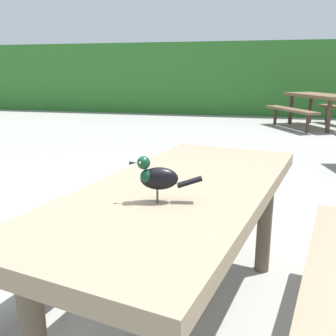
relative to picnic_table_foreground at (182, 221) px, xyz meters
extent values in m
cube|color=#2D6B28|center=(-0.13, 9.81, 0.46)|extent=(28.00, 1.25, 2.03)
cube|color=#84725B|center=(0.00, 0.00, 0.15)|extent=(1.11, 1.92, 0.07)
cylinder|color=brown|center=(-0.12, 0.74, -0.22)|extent=(0.09, 0.09, 0.67)
cylinder|color=brown|center=(0.40, 0.63, -0.22)|extent=(0.09, 0.09, 0.67)
cube|color=#84725B|center=(-0.69, 0.14, -0.14)|extent=(0.62, 1.73, 0.05)
cylinder|color=brown|center=(-0.55, 0.77, -0.36)|extent=(0.07, 0.07, 0.39)
ellipsoid|color=black|center=(-0.04, -0.26, 0.28)|extent=(0.16, 0.10, 0.09)
ellipsoid|color=#0F3823|center=(-0.08, -0.27, 0.29)|extent=(0.08, 0.07, 0.06)
sphere|color=#0F3823|center=(-0.10, -0.27, 0.34)|extent=(0.05, 0.05, 0.05)
sphere|color=#EAE08C|center=(-0.11, -0.29, 0.35)|extent=(0.01, 0.01, 0.01)
sphere|color=#EAE08C|center=(-0.12, -0.25, 0.35)|extent=(0.01, 0.01, 0.01)
cone|color=black|center=(-0.14, -0.28, 0.34)|extent=(0.03, 0.02, 0.02)
cube|color=black|center=(0.08, -0.23, 0.27)|extent=(0.10, 0.06, 0.04)
cylinder|color=#47423D|center=(-0.05, -0.27, 0.21)|extent=(0.01, 0.01, 0.05)
cylinder|color=#47423D|center=(-0.05, -0.25, 0.21)|extent=(0.01, 0.01, 0.05)
cube|color=brown|center=(1.66, 7.33, 0.15)|extent=(1.50, 1.95, 0.07)
cylinder|color=#423324|center=(1.74, 6.58, -0.22)|extent=(0.09, 0.09, 0.67)
cylinder|color=#423324|center=(1.10, 7.83, -0.22)|extent=(0.09, 0.09, 0.67)
cylinder|color=#423324|center=(1.57, 8.07, -0.22)|extent=(0.09, 0.09, 0.67)
cube|color=brown|center=(1.04, 7.01, -0.14)|extent=(1.04, 1.65, 0.05)
cylinder|color=#423324|center=(1.33, 6.44, -0.36)|extent=(0.07, 0.07, 0.39)
cylinder|color=#423324|center=(0.74, 7.58, -0.36)|extent=(0.07, 0.07, 0.39)
cylinder|color=#423324|center=(1.98, 8.22, -0.36)|extent=(0.07, 0.07, 0.39)
camera|label=1|loc=(0.32, -1.62, 0.69)|focal=40.04mm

